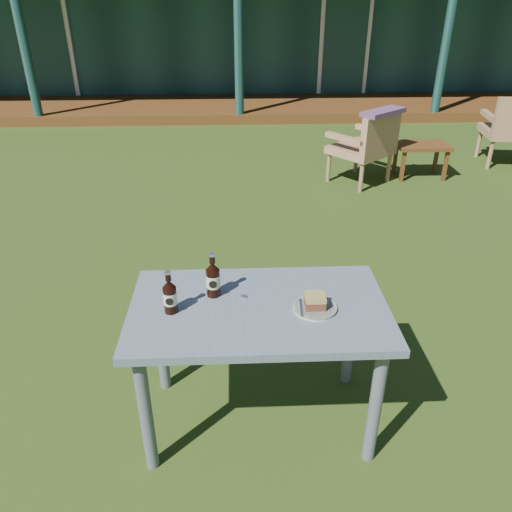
{
  "coord_description": "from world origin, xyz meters",
  "views": [
    {
      "loc": [
        -0.1,
        -3.51,
        2.03
      ],
      "look_at": [
        0.0,
        -1.3,
        0.82
      ],
      "focal_mm": 35.0,
      "sensor_mm": 36.0,
      "label": 1
    }
  ],
  "objects_px": {
    "side_table": "(422,149)",
    "cake_slice": "(315,301)",
    "plate": "(315,307)",
    "cola_bottle_far": "(170,296)",
    "armchair_left": "(367,144)",
    "cafe_table": "(259,324)",
    "cola_bottle_near": "(213,279)"
  },
  "relations": [
    {
      "from": "cola_bottle_near",
      "to": "side_table",
      "type": "bearing_deg",
      "value": 57.4
    },
    {
      "from": "cake_slice",
      "to": "side_table",
      "type": "relative_size",
      "value": 0.15
    },
    {
      "from": "cola_bottle_far",
      "to": "side_table",
      "type": "bearing_deg",
      "value": 56.27
    },
    {
      "from": "cake_slice",
      "to": "cola_bottle_far",
      "type": "distance_m",
      "value": 0.65
    },
    {
      "from": "cafe_table",
      "to": "plate",
      "type": "bearing_deg",
      "value": -7.84
    },
    {
      "from": "cola_bottle_near",
      "to": "cafe_table",
      "type": "bearing_deg",
      "value": -25.85
    },
    {
      "from": "cake_slice",
      "to": "armchair_left",
      "type": "distance_m",
      "value": 3.74
    },
    {
      "from": "plate",
      "to": "cola_bottle_far",
      "type": "bearing_deg",
      "value": 179.28
    },
    {
      "from": "cake_slice",
      "to": "armchair_left",
      "type": "height_order",
      "value": "armchair_left"
    },
    {
      "from": "cafe_table",
      "to": "cake_slice",
      "type": "height_order",
      "value": "cake_slice"
    },
    {
      "from": "side_table",
      "to": "cake_slice",
      "type": "bearing_deg",
      "value": -116.17
    },
    {
      "from": "cafe_table",
      "to": "side_table",
      "type": "height_order",
      "value": "cafe_table"
    },
    {
      "from": "plate",
      "to": "armchair_left",
      "type": "xyz_separation_m",
      "value": [
        1.13,
        3.55,
        -0.27
      ]
    },
    {
      "from": "armchair_left",
      "to": "cola_bottle_far",
      "type": "bearing_deg",
      "value": -116.73
    },
    {
      "from": "cola_bottle_near",
      "to": "armchair_left",
      "type": "height_order",
      "value": "cola_bottle_near"
    },
    {
      "from": "cola_bottle_far",
      "to": "side_table",
      "type": "distance_m",
      "value": 4.51
    },
    {
      "from": "cola_bottle_far",
      "to": "armchair_left",
      "type": "xyz_separation_m",
      "value": [
        1.78,
        3.54,
        -0.35
      ]
    },
    {
      "from": "cafe_table",
      "to": "cola_bottle_far",
      "type": "xyz_separation_m",
      "value": [
        -0.4,
        -0.03,
        0.19
      ]
    },
    {
      "from": "cola_bottle_far",
      "to": "side_table",
      "type": "height_order",
      "value": "cola_bottle_far"
    },
    {
      "from": "cola_bottle_far",
      "to": "plate",
      "type": "bearing_deg",
      "value": -0.72
    },
    {
      "from": "cola_bottle_near",
      "to": "cola_bottle_far",
      "type": "bearing_deg",
      "value": -145.57
    },
    {
      "from": "cake_slice",
      "to": "cola_bottle_far",
      "type": "height_order",
      "value": "cola_bottle_far"
    },
    {
      "from": "armchair_left",
      "to": "cake_slice",
      "type": "bearing_deg",
      "value": -107.65
    },
    {
      "from": "plate",
      "to": "side_table",
      "type": "relative_size",
      "value": 0.34
    },
    {
      "from": "plate",
      "to": "cola_bottle_far",
      "type": "height_order",
      "value": "cola_bottle_far"
    },
    {
      "from": "side_table",
      "to": "armchair_left",
      "type": "bearing_deg",
      "value": -165.08
    },
    {
      "from": "cola_bottle_near",
      "to": "plate",
      "type": "bearing_deg",
      "value": -16.44
    },
    {
      "from": "cake_slice",
      "to": "cafe_table",
      "type": "bearing_deg",
      "value": 171.94
    },
    {
      "from": "cake_slice",
      "to": "side_table",
      "type": "distance_m",
      "value": 4.19
    },
    {
      "from": "armchair_left",
      "to": "side_table",
      "type": "bearing_deg",
      "value": 14.92
    },
    {
      "from": "cake_slice",
      "to": "side_table",
      "type": "bearing_deg",
      "value": 63.83
    },
    {
      "from": "plate",
      "to": "side_table",
      "type": "distance_m",
      "value": 4.18
    }
  ]
}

